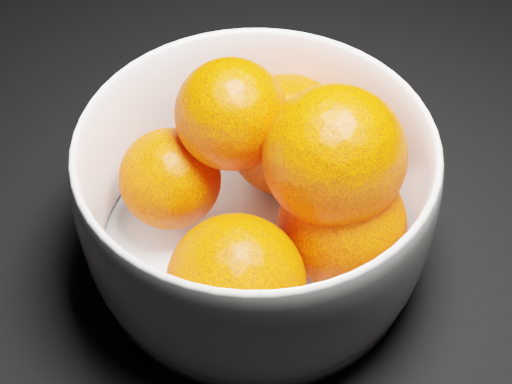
{
  "coord_description": "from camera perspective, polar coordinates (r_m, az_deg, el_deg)",
  "views": [
    {
      "loc": [
        -0.08,
        -0.56,
        0.41
      ],
      "look_at": [
        -0.05,
        -0.25,
        0.06
      ],
      "focal_mm": 50.0,
      "sensor_mm": 36.0,
      "label": 1
    }
  ],
  "objects": [
    {
      "name": "ground",
      "position": [
        0.7,
        2.67,
        12.21
      ],
      "size": [
        3.0,
        3.0,
        0.0
      ],
      "primitive_type": "cube",
      "color": "black",
      "rests_on": "ground"
    },
    {
      "name": "bowl",
      "position": [
        0.47,
        0.0,
        -0.46
      ],
      "size": [
        0.23,
        0.23,
        0.11
      ],
      "rotation": [
        0.0,
        0.0,
        -0.03
      ],
      "color": "white",
      "rests_on": "ground"
    },
    {
      "name": "orange_pile",
      "position": [
        0.47,
        1.77,
        0.75
      ],
      "size": [
        0.19,
        0.21,
        0.14
      ],
      "color": "#FF4200",
      "rests_on": "bowl"
    }
  ]
}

